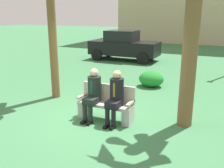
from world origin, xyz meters
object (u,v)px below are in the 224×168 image
seated_man_left (93,92)px  shrub_near_bench (151,79)px  park_bench (106,104)px  seated_man_right (115,95)px  parked_car_near (124,46)px

seated_man_left → shrub_near_bench: (0.52, 3.55, -0.45)m
park_bench → shrub_near_bench: bearing=86.6°
park_bench → seated_man_right: (0.30, -0.12, 0.34)m
park_bench → shrub_near_bench: (0.20, 3.43, -0.11)m
park_bench → shrub_near_bench: size_ratio=1.56×
seated_man_left → parked_car_near: size_ratio=0.33×
shrub_near_bench → parked_car_near: size_ratio=0.23×
seated_man_right → shrub_near_bench: bearing=91.6°
seated_man_right → shrub_near_bench: seated_man_right is taller
seated_man_left → parked_car_near: (-2.45, 8.21, 0.11)m
seated_man_right → shrub_near_bench: 3.58m
parked_car_near → park_bench: bearing=-71.1°
seated_man_right → parked_car_near: bearing=110.5°
shrub_near_bench → parked_car_near: 5.55m
park_bench → seated_man_left: seated_man_left is taller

